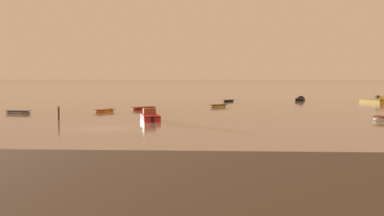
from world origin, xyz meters
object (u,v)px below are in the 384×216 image
(rowboat_moored_1, at_px, (218,106))
(motorboat_moored_3, at_px, (150,117))
(rowboat_moored_0, at_px, (18,112))
(mooring_post_near, at_px, (59,114))
(rowboat_moored_2, at_px, (105,111))
(motorboat_moored_4, at_px, (378,102))
(rowboat_moored_7, at_px, (229,101))
(motorboat_moored_0, at_px, (301,100))
(rowboat_moored_3, at_px, (144,109))

(rowboat_moored_1, height_order, motorboat_moored_3, motorboat_moored_3)
(motorboat_moored_3, bearing_deg, rowboat_moored_0, 51.54)
(rowboat_moored_0, distance_m, rowboat_moored_1, 28.32)
(mooring_post_near, bearing_deg, rowboat_moored_2, 80.01)
(rowboat_moored_2, height_order, motorboat_moored_4, motorboat_moored_4)
(motorboat_moored_3, relative_size, mooring_post_near, 3.02)
(rowboat_moored_7, bearing_deg, motorboat_moored_4, -66.47)
(rowboat_moored_0, relative_size, motorboat_moored_3, 0.68)
(motorboat_moored_0, height_order, motorboat_moored_4, motorboat_moored_4)
(rowboat_moored_0, xyz_separation_m, rowboat_moored_2, (10.08, 3.01, -0.00))
(rowboat_moored_1, bearing_deg, motorboat_moored_3, -159.74)
(rowboat_moored_2, height_order, rowboat_moored_7, rowboat_moored_2)
(rowboat_moored_2, bearing_deg, mooring_post_near, 18.73)
(rowboat_moored_0, height_order, rowboat_moored_7, rowboat_moored_0)
(rowboat_moored_7, relative_size, mooring_post_near, 1.85)
(motorboat_moored_4, bearing_deg, rowboat_moored_7, -122.15)
(motorboat_moored_3, relative_size, motorboat_moored_4, 0.81)
(motorboat_moored_0, relative_size, rowboat_moored_0, 1.25)
(rowboat_moored_3, xyz_separation_m, mooring_post_near, (-6.52, -16.70, 0.56))
(rowboat_moored_1, relative_size, mooring_post_near, 2.00)
(rowboat_moored_0, distance_m, rowboat_moored_7, 39.07)
(motorboat_moored_0, relative_size, rowboat_moored_7, 1.38)
(rowboat_moored_0, bearing_deg, rowboat_moored_3, -143.30)
(rowboat_moored_3, bearing_deg, motorboat_moored_4, 159.88)
(motorboat_moored_0, distance_m, rowboat_moored_1, 23.91)
(rowboat_moored_0, bearing_deg, rowboat_moored_2, -154.62)
(rowboat_moored_1, xyz_separation_m, mooring_post_near, (-16.55, -23.22, 0.58))
(motorboat_moored_3, height_order, rowboat_moored_3, motorboat_moored_3)
(mooring_post_near, bearing_deg, motorboat_moored_0, 53.28)
(rowboat_moored_0, height_order, rowboat_moored_3, rowboat_moored_3)
(rowboat_moored_1, bearing_deg, rowboat_moored_7, 31.66)
(motorboat_moored_3, xyz_separation_m, mooring_post_near, (-9.43, -1.17, 0.45))
(motorboat_moored_3, relative_size, rowboat_moored_7, 1.63)
(rowboat_moored_2, height_order, rowboat_moored_3, rowboat_moored_3)
(motorboat_moored_4, bearing_deg, rowboat_moored_2, -85.28)
(rowboat_moored_3, height_order, rowboat_moored_7, rowboat_moored_3)
(rowboat_moored_0, bearing_deg, motorboat_moored_0, -131.23)
(rowboat_moored_2, relative_size, motorboat_moored_3, 0.68)
(rowboat_moored_1, distance_m, motorboat_moored_4, 28.74)
(rowboat_moored_0, bearing_deg, rowboat_moored_1, -141.15)
(rowboat_moored_3, bearing_deg, mooring_post_near, 22.51)
(motorboat_moored_4, height_order, rowboat_moored_7, motorboat_moored_4)
(rowboat_moored_1, height_order, mooring_post_near, mooring_post_near)
(motorboat_moored_4, xyz_separation_m, rowboat_moored_7, (-24.74, 3.49, -0.15))
(motorboat_moored_4, bearing_deg, rowboat_moored_1, -90.95)
(rowboat_moored_0, height_order, rowboat_moored_1, rowboat_moored_1)
(motorboat_moored_0, height_order, rowboat_moored_2, motorboat_moored_0)
(rowboat_moored_2, relative_size, rowboat_moored_7, 1.11)
(rowboat_moored_1, xyz_separation_m, motorboat_moored_3, (-7.12, -22.06, 0.13))
(rowboat_moored_1, height_order, rowboat_moored_2, rowboat_moored_1)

